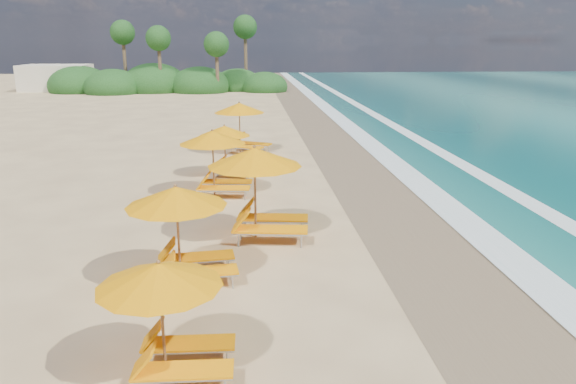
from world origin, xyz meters
name	(u,v)px	position (x,y,z in m)	size (l,w,h in m)	color
ground	(288,231)	(0.00, 0.00, 0.00)	(160.00, 160.00, 0.00)	#D1B47B
wet_sand	(422,228)	(4.00, 0.00, 0.01)	(4.00, 160.00, 0.01)	#7C674A
surf_foam	(509,225)	(6.70, 0.00, 0.03)	(4.00, 160.00, 0.01)	white
station_1	(172,311)	(-2.43, -6.81, 1.16)	(2.23, 2.06, 2.06)	olive
station_2	(186,227)	(-2.57, -3.08, 1.30)	(2.69, 2.54, 2.32)	olive
station_3	(262,187)	(-0.74, -0.40, 1.48)	(3.07, 2.90, 2.65)	olive
station_4	(218,158)	(-2.17, 4.11, 1.34)	(2.73, 2.56, 2.39)	olive
station_5	(229,147)	(-1.87, 6.92, 1.19)	(2.62, 2.53, 2.13)	olive
station_6	(243,124)	(-1.29, 11.69, 1.41)	(3.33, 3.33, 2.52)	olive
treeline	(164,82)	(-9.94, 45.51, 1.00)	(25.80, 8.80, 9.74)	#163D14
beach_building	(57,78)	(-22.00, 48.00, 1.40)	(7.00, 5.00, 2.80)	beige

